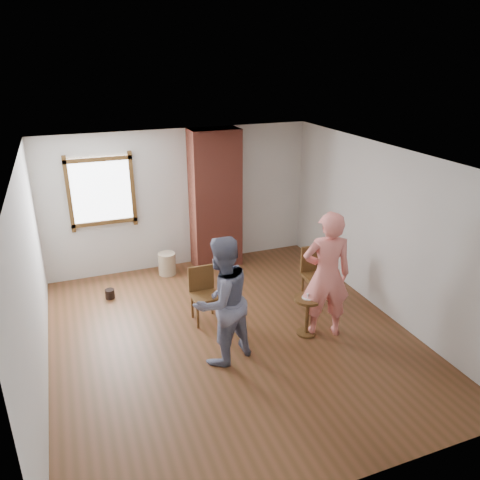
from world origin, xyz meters
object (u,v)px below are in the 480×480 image
at_px(stoneware_crock, 167,264).
at_px(person_pink, 326,275).
at_px(dining_chair_left, 203,291).
at_px(dining_chair_right, 316,272).
at_px(man, 222,301).
at_px(side_table, 307,310).

xyz_separation_m(stoneware_crock, person_pink, (1.69, -2.76, 0.74)).
height_order(dining_chair_left, dining_chair_right, dining_chair_right).
bearing_deg(person_pink, dining_chair_left, -16.43).
height_order(dining_chair_left, person_pink, person_pink).
bearing_deg(man, dining_chair_right, -175.15).
distance_m(dining_chair_right, man, 2.19).
distance_m(stoneware_crock, man, 2.90).
height_order(stoneware_crock, man, man).
xyz_separation_m(dining_chair_left, person_pink, (1.51, -1.01, 0.46)).
xyz_separation_m(dining_chair_right, man, (-1.94, -0.95, 0.35)).
bearing_deg(side_table, stoneware_crock, 118.16).
bearing_deg(dining_chair_right, man, -151.02).
relative_size(stoneware_crock, side_table, 0.69).
height_order(stoneware_crock, dining_chair_right, dining_chair_right).
bearing_deg(dining_chair_left, stoneware_crock, 96.45).
bearing_deg(dining_chair_left, man, -92.70).
bearing_deg(stoneware_crock, dining_chair_left, -84.29).
relative_size(dining_chair_right, person_pink, 0.50).
bearing_deg(side_table, man, -175.01).
relative_size(dining_chair_left, man, 0.48).
xyz_separation_m(side_table, person_pink, (0.24, -0.06, 0.54)).
bearing_deg(stoneware_crock, man, -87.73).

